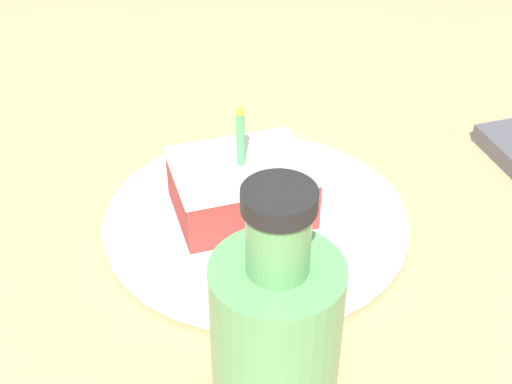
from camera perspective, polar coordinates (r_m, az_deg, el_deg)
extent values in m
cube|color=tan|center=(0.68, -1.64, -5.28)|extent=(2.40, 2.40, 0.04)
cylinder|color=white|center=(0.68, 0.00, -2.25)|extent=(0.28, 0.28, 0.01)
cylinder|color=white|center=(0.68, 0.00, -2.09)|extent=(0.29, 0.29, 0.00)
cube|color=#99332D|center=(0.67, -1.18, 0.15)|extent=(0.09, 0.12, 0.05)
cube|color=silver|center=(0.65, -1.21, 2.08)|extent=(0.10, 0.13, 0.01)
cylinder|color=#4CBF66|center=(0.63, -1.25, 4.25)|extent=(0.01, 0.01, 0.05)
cone|color=yellow|center=(0.62, -1.29, 6.69)|extent=(0.01, 0.01, 0.01)
cube|color=silver|center=(0.74, 0.20, 2.01)|extent=(0.05, 0.11, 0.01)
cube|color=silver|center=(0.74, -6.01, 2.18)|extent=(0.04, 0.05, 0.01)
cylinder|color=#599959|center=(0.47, 1.56, -13.11)|extent=(0.08, 0.08, 0.15)
cylinder|color=#599959|center=(0.40, 1.79, -3.83)|extent=(0.04, 0.04, 0.04)
cylinder|color=black|center=(0.38, 1.87, -0.63)|extent=(0.04, 0.04, 0.01)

